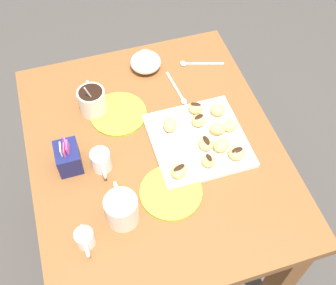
{
  "coord_description": "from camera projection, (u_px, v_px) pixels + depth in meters",
  "views": [
    {
      "loc": [
        -0.75,
        0.19,
        1.81
      ],
      "look_at": [
        -0.01,
        -0.04,
        0.73
      ],
      "focal_mm": 45.25,
      "sensor_mm": 36.0,
      "label": 1
    }
  ],
  "objects": [
    {
      "name": "ground_plane",
      "position": [
        159.0,
        237.0,
        1.92
      ],
      "size": [
        8.0,
        8.0,
        0.0
      ],
      "primitive_type": "plane",
      "color": "#423D38"
    },
    {
      "name": "dining_table",
      "position": [
        156.0,
        170.0,
        1.45
      ],
      "size": [
        0.94,
        0.78,
        0.71
      ],
      "color": "brown",
      "rests_on": "ground_plane"
    },
    {
      "name": "pastry_plate_square",
      "position": [
        198.0,
        140.0,
        1.35
      ],
      "size": [
        0.29,
        0.29,
        0.02
      ],
      "primitive_type": "cube",
      "color": "white",
      "rests_on": "dining_table"
    },
    {
      "name": "coffee_mug_cream_left",
      "position": [
        122.0,
        209.0,
        1.16
      ],
      "size": [
        0.13,
        0.09,
        0.15
      ],
      "color": "silver",
      "rests_on": "dining_table"
    },
    {
      "name": "coffee_mug_cream_right",
      "position": [
        92.0,
        100.0,
        1.39
      ],
      "size": [
        0.13,
        0.09,
        0.14
      ],
      "color": "silver",
      "rests_on": "dining_table"
    },
    {
      "name": "cream_pitcher_white",
      "position": [
        101.0,
        160.0,
        1.27
      ],
      "size": [
        0.1,
        0.06,
        0.07
      ],
      "color": "white",
      "rests_on": "dining_table"
    },
    {
      "name": "sugar_caddy",
      "position": [
        68.0,
        157.0,
        1.27
      ],
      "size": [
        0.09,
        0.07,
        0.11
      ],
      "color": "#191E51",
      "rests_on": "dining_table"
    },
    {
      "name": "ice_cream_bowl",
      "position": [
        146.0,
        61.0,
        1.52
      ],
      "size": [
        0.11,
        0.11,
        0.08
      ],
      "color": "white",
      "rests_on": "dining_table"
    },
    {
      "name": "chocolate_sauce_pitcher",
      "position": [
        85.0,
        238.0,
        1.13
      ],
      "size": [
        0.09,
        0.05,
        0.06
      ],
      "color": "white",
      "rests_on": "dining_table"
    },
    {
      "name": "saucer_lime_left",
      "position": [
        170.0,
        192.0,
        1.24
      ],
      "size": [
        0.18,
        0.18,
        0.01
      ],
      "primitive_type": "cylinder",
      "color": "#9EC633",
      "rests_on": "dining_table"
    },
    {
      "name": "saucer_lime_right",
      "position": [
        118.0,
        114.0,
        1.41
      ],
      "size": [
        0.19,
        0.19,
        0.01
      ],
      "primitive_type": "cylinder",
      "color": "#9EC633",
      "rests_on": "dining_table"
    },
    {
      "name": "loose_spoon_near_saucer",
      "position": [
        178.0,
        92.0,
        1.48
      ],
      "size": [
        0.16,
        0.03,
        0.01
      ],
      "color": "silver",
      "rests_on": "dining_table"
    },
    {
      "name": "loose_spoon_by_plate",
      "position": [
        196.0,
        64.0,
        1.56
      ],
      "size": [
        0.06,
        0.15,
        0.01
      ],
      "color": "silver",
      "rests_on": "dining_table"
    },
    {
      "name": "beignet_0",
      "position": [
        222.0,
        145.0,
        1.31
      ],
      "size": [
        0.07,
        0.07,
        0.03
      ],
      "primitive_type": "ellipsoid",
      "rotation": [
        0.0,
        0.0,
        0.54
      ],
      "color": "#E5B260",
      "rests_on": "pastry_plate_square"
    },
    {
      "name": "beignet_1",
      "position": [
        179.0,
        171.0,
        1.25
      ],
      "size": [
        0.07,
        0.07,
        0.03
      ],
      "primitive_type": "ellipsoid",
      "rotation": [
        0.0,
        0.0,
        2.24
      ],
      "color": "#E5B260",
      "rests_on": "pastry_plate_square"
    },
    {
      "name": "chocolate_drizzle_1",
      "position": [
        179.0,
        168.0,
        1.24
      ],
      "size": [
        0.03,
        0.04,
        0.0
      ],
      "primitive_type": "ellipsoid",
      "rotation": [
        0.0,
        0.0,
        1.87
      ],
      "color": "black",
      "rests_on": "beignet_1"
    },
    {
      "name": "beignet_2",
      "position": [
        170.0,
        125.0,
        1.35
      ],
      "size": [
        0.07,
        0.06,
        0.04
      ],
      "primitive_type": "ellipsoid",
      "rotation": [
        0.0,
        0.0,
        1.18
      ],
      "color": "#E5B260",
      "rests_on": "pastry_plate_square"
    },
    {
      "name": "beignet_3",
      "position": [
        218.0,
        110.0,
        1.39
      ],
      "size": [
        0.07,
        0.07,
        0.04
      ],
      "primitive_type": "ellipsoid",
      "rotation": [
        0.0,
        0.0,
        0.57
      ],
      "color": "#E5B260",
      "rests_on": "pastry_plate_square"
    },
    {
      "name": "beignet_4",
      "position": [
        230.0,
        126.0,
        1.35
      ],
      "size": [
        0.05,
        0.06,
        0.03
      ],
      "primitive_type": "ellipsoid",
      "rotation": [
        0.0,
        0.0,
        3.38
      ],
      "color": "#E5B260",
      "rests_on": "pastry_plate_square"
    },
    {
      "name": "beignet_5",
      "position": [
        237.0,
        153.0,
        1.29
      ],
      "size": [
        0.07,
        0.07,
        0.03
      ],
      "primitive_type": "ellipsoid",
      "rotation": [
        0.0,
        0.0,
        5.17
      ],
      "color": "#E5B260",
      "rests_on": "pastry_plate_square"
    },
    {
      "name": "chocolate_drizzle_5",
      "position": [
        237.0,
        150.0,
        1.28
      ],
      "size": [
        0.02,
        0.04,
        0.0
      ],
      "primitive_type": "ellipsoid",
      "rotation": [
        0.0,
        0.0,
        4.8
      ],
      "color": "black",
      "rests_on": "beignet_5"
    },
    {
      "name": "beignet_6",
      "position": [
        209.0,
        161.0,
        1.27
      ],
      "size": [
        0.06,
        0.05,
        0.04
      ],
      "primitive_type": "ellipsoid",
      "rotation": [
        0.0,
        0.0,
        3.65
      ],
      "color": "#E5B260",
      "rests_on": "pastry_plate_square"
    },
    {
      "name": "chocolate_drizzle_6",
      "position": [
        209.0,
        157.0,
        1.25
      ],
      "size": [
        0.03,
        0.02,
        0.0
      ],
      "primitive_type": "ellipsoid",
      "rotation": [
        0.0,
        0.0,
        3.26
      ],
      "color": "black",
      "rests_on": "beignet_6"
    },
    {
      "name": "beignet_7",
      "position": [
        217.0,
        129.0,
        1.34
      ],
      "size": [
        0.06,
        0.06,
        0.04
      ],
      "primitive_type": "ellipsoid",
      "rotation": [
        0.0,
        0.0,
        2.84
      ],
      "color": "#E5B260",
      "rests_on": "pastry_plate_square"
    },
    {
      "name": "beignet_8",
      "position": [
        196.0,
        108.0,
        1.39
      ],
      "size": [
        0.06,
        0.06,
        0.04
      ],
      "primitive_type": "ellipsoid",
      "rotation": [
        0.0,
        0.0,
        0.71
      ],
      "color": "#E5B260",
      "rests_on": "pastry_plate_square"
    },
    {
      "name": "chocolate_drizzle_8",
      "position": [
        196.0,
        104.0,
        1.37
      ],
      "size": [
        0.03,
        0.04,
        0.0
      ],
      "primitive_type": "ellipsoid",
      "rotation": [
        0.0,
        0.0,
        1.11
      ],
      "color": "black",
      "rests_on": "beignet_8"
    },
    {
      "name": "beignet_9",
      "position": [
        206.0,
        143.0,
        1.31
      ],
      "size": [
        0.05,
        0.05,
        0.03
      ],
      "primitive_type": "ellipsoid",
      "rotation": [
        0.0,
        0.0,
        6.28
      ],
      "color": "#E5B260",
      "rests_on": "pastry_plate_square"
    },
    {
      "name": "chocolate_drizzle_9",
      "position": [
        206.0,
        140.0,
        1.3
      ],
      "size": [
        0.04,
        0.02,
        0.0
      ],
      "primitive_type": "ellipsoid",
      "rotation": [
        0.0,
        0.0,
        6.37
      ],
      "color": "black",
      "rests_on": "beignet_9"
    },
    {
      "name": "beignet_10",
      "position": [
        199.0,
        121.0,
        1.36
      ],
      "size": [
        0.06,
        0.06,
        0.04
      ],
      "primitive_type": "ellipsoid",
      "rotation": [
        0.0,
        0.0,
        1.94
      ],
      "color": "#E5B260",
      "rests_on": "pastry_plate_square"
    },
    {
      "name": "chocolate_drizzle_10",
      "position": [
        199.0,
        117.0,
        1.34
      ],
      "size": [
        0.02,
        0.03,
        0.0
      ],
      "primitive_type": "ellipsoid",
      "rotation": [
        0.0,
        0.0,
        1.85
      ],
      "color": "black",
      "rests_on": "beignet_10"
    }
  ]
}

